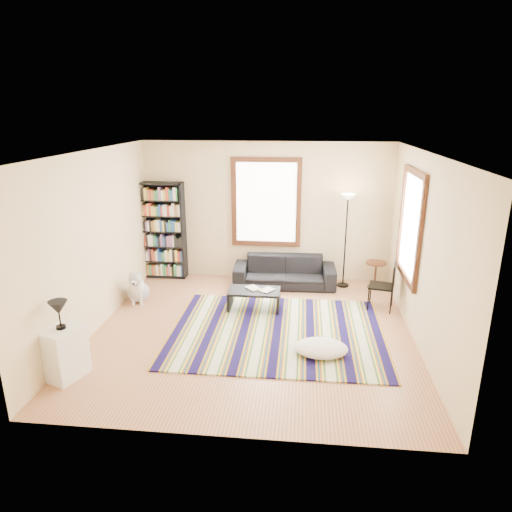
# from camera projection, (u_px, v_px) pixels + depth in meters

# --- Properties ---
(floor) EXTENTS (5.00, 5.00, 0.10)m
(floor) POSITION_uv_depth(u_px,v_px,m) (253.00, 334.00, 7.31)
(floor) COLOR tan
(floor) RESTS_ON ground
(ceiling) EXTENTS (5.00, 5.00, 0.10)m
(ceiling) POSITION_uv_depth(u_px,v_px,m) (252.00, 149.00, 6.42)
(ceiling) COLOR white
(ceiling) RESTS_ON floor
(wall_back) EXTENTS (5.00, 0.10, 2.80)m
(wall_back) POSITION_uv_depth(u_px,v_px,m) (266.00, 212.00, 9.28)
(wall_back) COLOR beige
(wall_back) RESTS_ON floor
(wall_front) EXTENTS (5.00, 0.10, 2.80)m
(wall_front) POSITION_uv_depth(u_px,v_px,m) (224.00, 321.00, 4.45)
(wall_front) COLOR beige
(wall_front) RESTS_ON floor
(wall_left) EXTENTS (0.10, 5.00, 2.80)m
(wall_left) POSITION_uv_depth(u_px,v_px,m) (90.00, 242.00, 7.12)
(wall_left) COLOR beige
(wall_left) RESTS_ON floor
(wall_right) EXTENTS (0.10, 5.00, 2.80)m
(wall_right) POSITION_uv_depth(u_px,v_px,m) (427.00, 252.00, 6.61)
(wall_right) COLOR beige
(wall_right) RESTS_ON floor
(window_back) EXTENTS (1.20, 0.06, 1.60)m
(window_back) POSITION_uv_depth(u_px,v_px,m) (266.00, 203.00, 9.14)
(window_back) COLOR white
(window_back) RESTS_ON wall_back
(window_right) EXTENTS (0.06, 1.20, 1.60)m
(window_right) POSITION_uv_depth(u_px,v_px,m) (411.00, 226.00, 7.32)
(window_right) COLOR white
(window_right) RESTS_ON wall_right
(rug) EXTENTS (3.35, 2.68, 0.02)m
(rug) POSITION_uv_depth(u_px,v_px,m) (277.00, 331.00, 7.25)
(rug) COLOR #120B3A
(rug) RESTS_ON floor
(sofa) EXTENTS (0.85, 2.03, 0.59)m
(sofa) POSITION_uv_depth(u_px,v_px,m) (284.00, 272.00, 9.10)
(sofa) COLOR black
(sofa) RESTS_ON floor
(bookshelf) EXTENTS (0.90, 0.30, 2.00)m
(bookshelf) POSITION_uv_depth(u_px,v_px,m) (163.00, 231.00, 9.39)
(bookshelf) COLOR black
(bookshelf) RESTS_ON floor
(coffee_table) EXTENTS (0.93, 0.55, 0.36)m
(coffee_table) POSITION_uv_depth(u_px,v_px,m) (254.00, 300.00, 8.05)
(coffee_table) COLOR black
(coffee_table) RESTS_ON floor
(book_a) EXTENTS (0.31, 0.31, 0.02)m
(book_a) POSITION_uv_depth(u_px,v_px,m) (248.00, 289.00, 8.00)
(book_a) COLOR beige
(book_a) RESTS_ON coffee_table
(book_b) EXTENTS (0.29, 0.31, 0.02)m
(book_b) POSITION_uv_depth(u_px,v_px,m) (263.00, 289.00, 8.02)
(book_b) COLOR beige
(book_b) RESTS_ON coffee_table
(floor_cushion) EXTENTS (0.80, 0.62, 0.19)m
(floor_cushion) POSITION_uv_depth(u_px,v_px,m) (321.00, 348.00, 6.57)
(floor_cushion) COLOR white
(floor_cushion) RESTS_ON floor
(floor_lamp) EXTENTS (0.36, 0.36, 1.86)m
(floor_lamp) POSITION_uv_depth(u_px,v_px,m) (345.00, 241.00, 8.89)
(floor_lamp) COLOR black
(floor_lamp) RESTS_ON floor
(side_table) EXTENTS (0.50, 0.50, 0.54)m
(side_table) POSITION_uv_depth(u_px,v_px,m) (375.00, 275.00, 8.97)
(side_table) COLOR #4C2813
(side_table) RESTS_ON floor
(folding_chair) EXTENTS (0.50, 0.49, 0.86)m
(folding_chair) POSITION_uv_depth(u_px,v_px,m) (381.00, 286.00, 7.98)
(folding_chair) COLOR black
(folding_chair) RESTS_ON floor
(white_cabinet) EXTENTS (0.53, 0.60, 0.70)m
(white_cabinet) POSITION_uv_depth(u_px,v_px,m) (65.00, 353.00, 5.95)
(white_cabinet) COLOR white
(white_cabinet) RESTS_ON floor
(table_lamp) EXTENTS (0.25, 0.25, 0.38)m
(table_lamp) POSITION_uv_depth(u_px,v_px,m) (59.00, 315.00, 5.78)
(table_lamp) COLOR black
(table_lamp) RESTS_ON white_cabinet
(dog) EXTENTS (0.54, 0.68, 0.61)m
(dog) POSITION_uv_depth(u_px,v_px,m) (138.00, 285.00, 8.36)
(dog) COLOR beige
(dog) RESTS_ON floor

